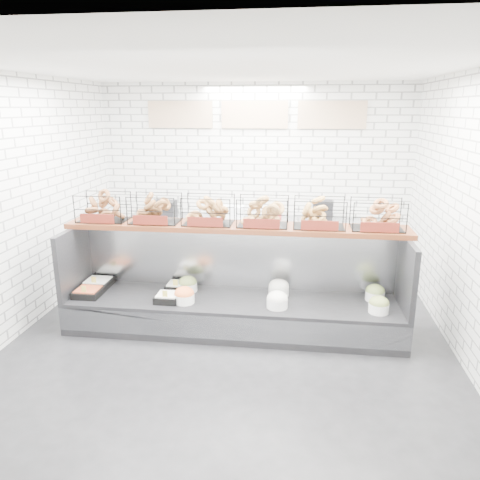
# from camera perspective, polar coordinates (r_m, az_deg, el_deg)

# --- Properties ---
(ground) EXTENTS (5.50, 5.50, 0.00)m
(ground) POSITION_cam_1_polar(r_m,az_deg,el_deg) (5.56, -1.28, -12.11)
(ground) COLOR black
(ground) RESTS_ON ground
(room_shell) EXTENTS (5.02, 5.51, 3.01)m
(room_shell) POSITION_cam_1_polar(r_m,az_deg,el_deg) (5.54, -0.46, 10.15)
(room_shell) COLOR white
(room_shell) RESTS_ON ground
(display_case) EXTENTS (4.00, 0.90, 1.20)m
(display_case) POSITION_cam_1_polar(r_m,az_deg,el_deg) (5.73, -0.81, -7.64)
(display_case) COLOR black
(display_case) RESTS_ON ground
(bagel_shelf) EXTENTS (4.10, 0.50, 0.40)m
(bagel_shelf) POSITION_cam_1_polar(r_m,az_deg,el_deg) (5.56, -0.54, 3.27)
(bagel_shelf) COLOR #471E0F
(bagel_shelf) RESTS_ON display_case
(prep_counter) EXTENTS (4.00, 0.60, 1.20)m
(prep_counter) POSITION_cam_1_polar(r_m,az_deg,el_deg) (7.63, 1.38, -0.43)
(prep_counter) COLOR #93969B
(prep_counter) RESTS_ON ground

